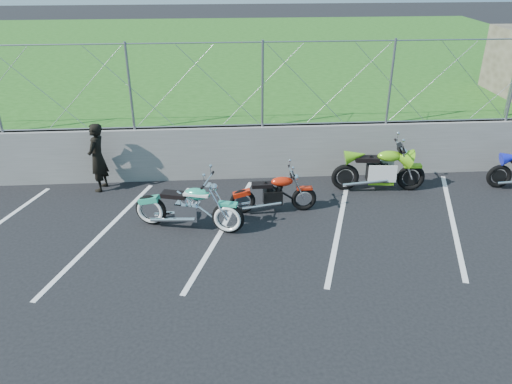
{
  "coord_description": "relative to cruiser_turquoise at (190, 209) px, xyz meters",
  "views": [
    {
      "loc": [
        0.04,
        -7.79,
        5.15
      ],
      "look_at": [
        0.69,
        1.3,
        0.65
      ],
      "focal_mm": 35.0,
      "sensor_mm": 36.0,
      "label": 1
    }
  ],
  "objects": [
    {
      "name": "retaining_wall",
      "position": [
        0.65,
        2.45,
        0.19
      ],
      "size": [
        30.0,
        0.22,
        1.3
      ],
      "primitive_type": "cube",
      "color": "slate",
      "rests_on": "ground"
    },
    {
      "name": "sportbike_green",
      "position": [
        4.31,
        1.48,
        0.03
      ],
      "size": [
        2.17,
        0.77,
        1.12
      ],
      "rotation": [
        0.0,
        0.0,
        -0.09
      ],
      "color": "black",
      "rests_on": "ground"
    },
    {
      "name": "grass_field",
      "position": [
        0.65,
        12.45,
        0.19
      ],
      "size": [
        30.0,
        20.0,
        1.3
      ],
      "primitive_type": "cube",
      "color": "#1F5216",
      "rests_on": "ground"
    },
    {
      "name": "ground",
      "position": [
        0.65,
        -1.05,
        -0.46
      ],
      "size": [
        90.0,
        90.0,
        0.0
      ],
      "primitive_type": "plane",
      "color": "black",
      "rests_on": "ground"
    },
    {
      "name": "person_standing",
      "position": [
        -2.18,
        1.98,
        0.35
      ],
      "size": [
        0.51,
        0.66,
        1.62
      ],
      "primitive_type": "imported",
      "rotation": [
        0.0,
        0.0,
        -1.79
      ],
      "color": "black",
      "rests_on": "ground"
    },
    {
      "name": "naked_orange",
      "position": [
        1.77,
        0.6,
        -0.06
      ],
      "size": [
        1.87,
        0.63,
        0.93
      ],
      "rotation": [
        0.0,
        0.0,
        0.02
      ],
      "color": "black",
      "rests_on": "ground"
    },
    {
      "name": "chain_link_fence",
      "position": [
        0.65,
        2.45,
        1.84
      ],
      "size": [
        28.0,
        0.03,
        2.0
      ],
      "color": "gray",
      "rests_on": "retaining_wall"
    },
    {
      "name": "cruiser_turquoise",
      "position": [
        0.0,
        0.0,
        0.0
      ],
      "size": [
        2.23,
        0.84,
        1.14
      ],
      "rotation": [
        0.0,
        0.0,
        -0.28
      ],
      "color": "black",
      "rests_on": "ground"
    },
    {
      "name": "parking_lines",
      "position": [
        1.85,
        -0.05,
        -0.45
      ],
      "size": [
        18.29,
        4.31,
        0.01
      ],
      "color": "silver",
      "rests_on": "ground"
    }
  ]
}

